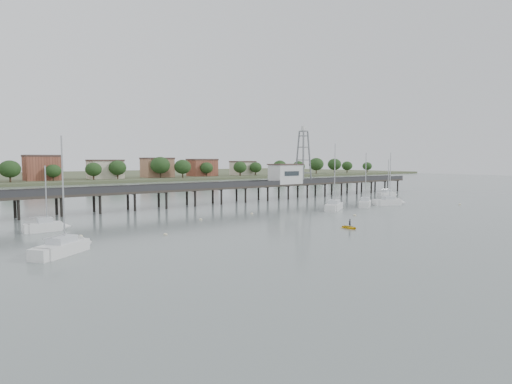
% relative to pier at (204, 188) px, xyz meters
% --- Properties ---
extents(ground_plane, '(500.00, 500.00, 0.00)m').
position_rel_pier_xyz_m(ground_plane, '(0.00, -60.00, -3.79)').
color(ground_plane, slate).
rests_on(ground_plane, ground).
extents(pier, '(150.00, 5.00, 5.50)m').
position_rel_pier_xyz_m(pier, '(0.00, 0.00, 0.00)').
color(pier, '#2D2823').
rests_on(pier, ground).
extents(pier_building, '(8.40, 5.40, 5.30)m').
position_rel_pier_xyz_m(pier_building, '(25.00, 0.00, 2.87)').
color(pier_building, silver).
rests_on(pier_building, ground).
extents(lattice_tower, '(3.20, 3.20, 15.50)m').
position_rel_pier_xyz_m(lattice_tower, '(31.50, 0.00, 7.31)').
color(lattice_tower, slate).
rests_on(lattice_tower, ground).
extents(sailboat_c, '(7.54, 5.97, 12.56)m').
position_rel_pier_xyz_m(sailboat_c, '(27.56, -24.30, -3.15)').
color(sailboat_c, white).
rests_on(sailboat_c, ground).
extents(sailboat_a, '(8.13, 7.03, 13.82)m').
position_rel_pier_xyz_m(sailboat_a, '(-37.99, -34.36, -3.16)').
color(sailboat_a, white).
rests_on(sailboat_a, ground).
extents(sailboat_d, '(7.94, 4.66, 12.67)m').
position_rel_pier_xyz_m(sailboat_d, '(34.57, -26.48, -3.15)').
color(sailboat_d, white).
rests_on(sailboat_d, ground).
extents(sailboat_b, '(5.95, 1.92, 9.97)m').
position_rel_pier_xyz_m(sailboat_b, '(-36.53, -17.58, -3.13)').
color(sailboat_b, white).
rests_on(sailboat_b, ground).
extents(sailboat_e, '(6.72, 2.73, 10.96)m').
position_rel_pier_xyz_m(sailboat_e, '(52.27, -13.24, -3.14)').
color(sailboat_e, white).
rests_on(sailboat_e, ground).
extents(sailboat_f, '(8.94, 6.77, 14.59)m').
position_rel_pier_xyz_m(sailboat_f, '(17.83, -24.00, -3.16)').
color(sailboat_f, white).
rests_on(sailboat_f, ground).
extents(yellow_dinghy, '(2.07, 0.83, 2.82)m').
position_rel_pier_xyz_m(yellow_dinghy, '(0.02, -42.85, -3.79)').
color(yellow_dinghy, yellow).
rests_on(yellow_dinghy, ground).
extents(dinghy_occupant, '(0.52, 1.21, 0.28)m').
position_rel_pier_xyz_m(dinghy_occupant, '(0.02, -42.85, -3.79)').
color(dinghy_occupant, black).
rests_on(dinghy_occupant, ground).
extents(mooring_buoys, '(82.12, 22.15, 0.39)m').
position_rel_pier_xyz_m(mooring_buoys, '(2.05, -25.92, -3.71)').
color(mooring_buoys, beige).
rests_on(mooring_buoys, ground).
extents(far_shore, '(500.00, 170.00, 10.40)m').
position_rel_pier_xyz_m(far_shore, '(0.36, 179.58, -2.85)').
color(far_shore, '#475133').
rests_on(far_shore, ground).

